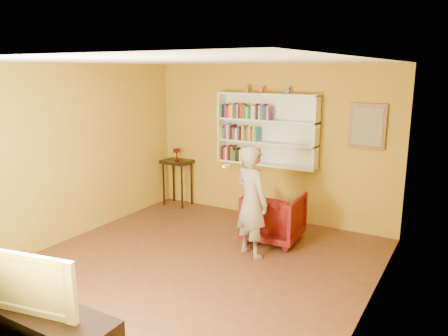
{
  "coord_description": "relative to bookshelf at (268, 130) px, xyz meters",
  "views": [
    {
      "loc": [
        3.11,
        -4.42,
        2.6
      ],
      "look_at": [
        0.09,
        0.75,
        1.25
      ],
      "focal_mm": 35.0,
      "sensor_mm": 36.0,
      "label": 1
    }
  ],
  "objects": [
    {
      "name": "framed_painting",
      "position": [
        1.65,
        0.05,
        0.16
      ],
      "size": [
        0.55,
        0.05,
        0.7
      ],
      "color": "brown",
      "rests_on": "room_shell"
    },
    {
      "name": "ornament_left",
      "position": [
        -0.39,
        -0.06,
        0.67
      ],
      "size": [
        0.08,
        0.08,
        0.11
      ],
      "primitive_type": "cube",
      "color": "#9A612C",
      "rests_on": "bookshelf"
    },
    {
      "name": "person",
      "position": [
        0.49,
        -1.59,
        -0.8
      ],
      "size": [
        0.69,
        0.58,
        1.6
      ],
      "primitive_type": "imported",
      "rotation": [
        0.0,
        0.0,
        2.73
      ],
      "color": "#7B6B5A",
      "rests_on": "ground"
    },
    {
      "name": "game_remote",
      "position": [
        0.21,
        -1.8,
        -0.27
      ],
      "size": [
        0.04,
        0.15,
        0.04
      ],
      "primitive_type": "cube",
      "color": "white",
      "rests_on": "person"
    },
    {
      "name": "console_table",
      "position": [
        -1.84,
        -0.16,
        -0.86
      ],
      "size": [
        0.55,
        0.42,
        0.89
      ],
      "color": "black",
      "rests_on": "ground"
    },
    {
      "name": "books_row_middle",
      "position": [
        -0.49,
        -0.1,
        -0.08
      ],
      "size": [
        0.73,
        0.19,
        0.27
      ],
      "color": "#BF8D26",
      "rests_on": "bookshelf"
    },
    {
      "name": "books_row_lower",
      "position": [
        -0.5,
        -0.11,
        -0.46
      ],
      "size": [
        0.71,
        0.19,
        0.27
      ],
      "color": "brown",
      "rests_on": "bookshelf"
    },
    {
      "name": "ornament_right",
      "position": [
        0.36,
        -0.06,
        0.67
      ],
      "size": [
        0.07,
        0.07,
        0.09
      ],
      "primitive_type": "cube",
      "color": "slate",
      "rests_on": "bookshelf"
    },
    {
      "name": "room_shell",
      "position": [
        0.0,
        -2.41,
        -0.58
      ],
      "size": [
        5.3,
        5.8,
        2.88
      ],
      "color": "#4E2B19",
      "rests_on": "ground"
    },
    {
      "name": "books_row_upper",
      "position": [
        -0.38,
        -0.1,
        0.3
      ],
      "size": [
        0.96,
        0.19,
        0.27
      ],
      "color": "#1A7742",
      "rests_on": "bookshelf"
    },
    {
      "name": "television",
      "position": [
        -0.03,
        -4.66,
        -0.76
      ],
      "size": [
        0.97,
        0.31,
        0.55
      ],
      "primitive_type": "imported",
      "rotation": [
        0.0,
        0.0,
        0.19
      ],
      "color": "black",
      "rests_on": "tv_cabinet"
    },
    {
      "name": "armchair",
      "position": [
        0.55,
        -0.92,
        -1.21
      ],
      "size": [
        0.87,
        0.89,
        0.77
      ],
      "primitive_type": "imported",
      "rotation": [
        0.0,
        0.0,
        3.2
      ],
      "color": "#450408",
      "rests_on": "ground"
    },
    {
      "name": "ruby_lustre",
      "position": [
        -1.84,
        -0.16,
        -0.53
      ],
      "size": [
        0.14,
        0.15,
        0.23
      ],
      "color": "maroon",
      "rests_on": "console_table"
    },
    {
      "name": "ornament_centre",
      "position": [
        -0.11,
        -0.06,
        0.67
      ],
      "size": [
        0.07,
        0.07,
        0.1
      ],
      "primitive_type": "cube",
      "color": "#AF3A4F",
      "rests_on": "bookshelf"
    },
    {
      "name": "bookshelf",
      "position": [
        0.0,
        0.0,
        0.0
      ],
      "size": [
        1.8,
        0.29,
        1.23
      ],
      "color": "white",
      "rests_on": "room_shell"
    }
  ]
}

